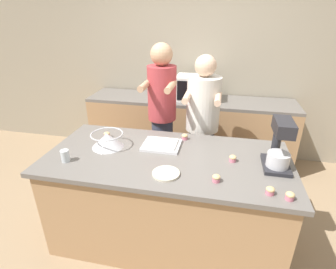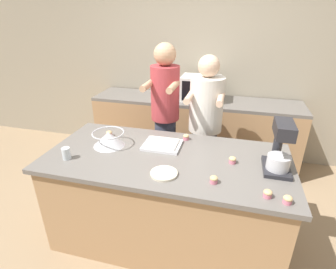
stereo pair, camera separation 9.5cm
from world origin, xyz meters
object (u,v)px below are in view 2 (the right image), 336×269
object	(u,v)px
person_right	(205,129)
cupcake_1	(109,133)
small_plate	(164,173)
cupcake_0	(186,137)
drinking_glass	(66,153)
stand_mixer	(280,150)
cupcake_3	(288,200)
cupcake_5	(268,194)
person_left	(165,119)
cupcake_2	(214,179)
microwave_oven	(201,88)
cupcake_4	(233,160)
mixing_bowl	(109,138)
baking_tray	(162,144)

from	to	relation	value
person_right	cupcake_1	distance (m)	1.02
small_plate	cupcake_0	world-z (taller)	cupcake_0
drinking_glass	stand_mixer	bearing A→B (deg)	9.06
cupcake_3	cupcake_5	world-z (taller)	same
cupcake_1	cupcake_5	bearing A→B (deg)	-22.73
stand_mixer	person_left	bearing A→B (deg)	146.54
stand_mixer	cupcake_0	xyz separation A→B (m)	(-0.78, 0.34, -0.15)
cupcake_2	microwave_oven	bearing A→B (deg)	101.45
microwave_oven	small_plate	bearing A→B (deg)	-90.32
cupcake_4	mixing_bowl	bearing A→B (deg)	178.32
cupcake_3	cupcake_4	distance (m)	0.55
mixing_bowl	cupcake_0	xyz separation A→B (m)	(0.66, 0.30, -0.04)
person_left	drinking_glass	distance (m)	1.15
cupcake_2	cupcake_4	xyz separation A→B (m)	(0.12, 0.31, 0.00)
stand_mixer	cupcake_5	distance (m)	0.41
stand_mixer	mixing_bowl	bearing A→B (deg)	178.16
cupcake_3	cupcake_4	size ratio (longest dim) A/B	1.00
person_left	cupcake_1	size ratio (longest dim) A/B	29.81
drinking_glass	cupcake_4	xyz separation A→B (m)	(1.34, 0.28, -0.02)
small_plate	stand_mixer	bearing A→B (deg)	19.23
baking_tray	small_plate	xyz separation A→B (m)	(0.14, -0.44, -0.01)
stand_mixer	baking_tray	world-z (taller)	stand_mixer
person_left	cupcake_5	size ratio (longest dim) A/B	29.81
mixing_bowl	microwave_oven	world-z (taller)	microwave_oven
baking_tray	microwave_oven	xyz separation A→B (m)	(0.15, 1.35, 0.19)
cupcake_4	person_left	bearing A→B (deg)	137.00
small_plate	person_right	bearing A→B (deg)	79.88
cupcake_5	baking_tray	bearing A→B (deg)	148.89
drinking_glass	small_plate	size ratio (longest dim) A/B	0.48
person_left	cupcake_4	size ratio (longest dim) A/B	29.81
mixing_bowl	microwave_oven	xyz separation A→B (m)	(0.63, 1.45, 0.13)
small_plate	cupcake_2	distance (m)	0.38
cupcake_4	person_right	bearing A→B (deg)	113.89
person_right	cupcake_2	distance (m)	1.04
person_right	cupcake_4	xyz separation A→B (m)	(0.31, -0.71, 0.06)
person_right	stand_mixer	xyz separation A→B (m)	(0.65, -0.72, 0.21)
cupcake_1	cupcake_2	world-z (taller)	same
cupcake_3	cupcake_5	bearing A→B (deg)	164.88
mixing_bowl	small_plate	size ratio (longest dim) A/B	1.40
small_plate	cupcake_4	bearing A→B (deg)	31.46
mixing_bowl	stand_mixer	bearing A→B (deg)	-1.84
small_plate	cupcake_5	bearing A→B (deg)	-6.55
drinking_glass	cupcake_2	size ratio (longest dim) A/B	1.73
baking_tray	cupcake_3	world-z (taller)	cupcake_3
baking_tray	cupcake_1	xyz separation A→B (m)	(-0.57, 0.08, 0.01)
cupcake_2	stand_mixer	bearing A→B (deg)	33.51
person_right	small_plate	size ratio (longest dim) A/B	7.85
mixing_bowl	small_plate	world-z (taller)	mixing_bowl
small_plate	cupcake_4	distance (m)	0.58
person_left	baking_tray	bearing A→B (deg)	-77.38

